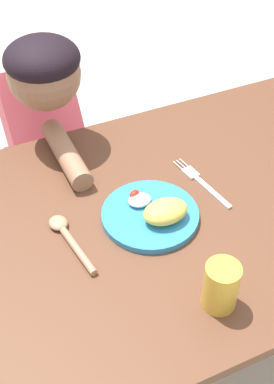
% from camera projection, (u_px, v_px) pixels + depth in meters
% --- Properties ---
extents(ground_plane, '(8.00, 8.00, 0.00)m').
position_uv_depth(ground_plane, '(164.00, 369.00, 1.69)').
color(ground_plane, beige).
extents(dining_table, '(1.50, 0.78, 0.73)m').
position_uv_depth(dining_table, '(173.00, 239.00, 1.26)').
color(dining_table, brown).
rests_on(dining_table, ground_plane).
extents(plate, '(0.22, 0.22, 0.06)m').
position_uv_depth(plate, '(153.00, 213.00, 1.16)').
color(plate, '#3084C1').
rests_on(plate, dining_table).
extents(fork, '(0.05, 0.21, 0.01)m').
position_uv_depth(fork, '(202.00, 183.00, 1.26)').
color(fork, silver).
rests_on(fork, dining_table).
extents(spoon, '(0.05, 0.19, 0.02)m').
position_uv_depth(spoon, '(68.00, 237.00, 1.12)').
color(spoon, tan).
rests_on(spoon, dining_table).
extents(drinking_cup, '(0.07, 0.07, 0.10)m').
position_uv_depth(drinking_cup, '(221.00, 286.00, 0.97)').
color(drinking_cup, gold).
rests_on(drinking_cup, dining_table).
extents(person, '(0.20, 0.51, 1.01)m').
position_uv_depth(person, '(47.00, 161.00, 1.59)').
color(person, '#474C72').
rests_on(person, ground_plane).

